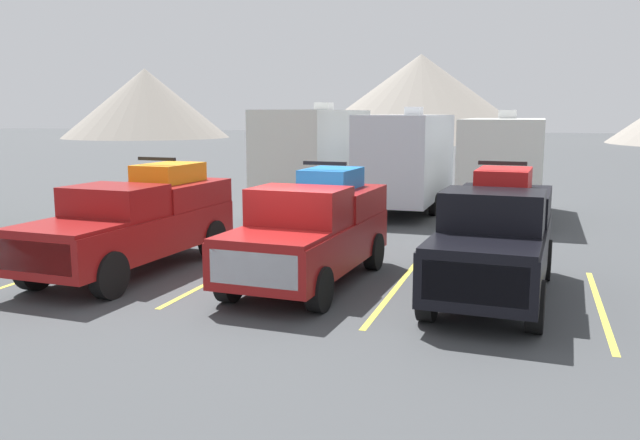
# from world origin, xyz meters

# --- Properties ---
(ground_plane) EXTENTS (240.00, 240.00, 0.00)m
(ground_plane) POSITION_xyz_m (0.00, 0.00, 0.00)
(ground_plane) COLOR #3F4244
(pickup_truck_a) EXTENTS (2.39, 5.94, 2.56)m
(pickup_truck_a) POSITION_xyz_m (-4.05, 0.83, 1.18)
(pickup_truck_a) COLOR maroon
(pickup_truck_a) RESTS_ON ground
(pickup_truck_b) EXTENTS (2.34, 5.33, 2.54)m
(pickup_truck_b) POSITION_xyz_m (0.12, 1.04, 1.16)
(pickup_truck_b) COLOR maroon
(pickup_truck_b) RESTS_ON ground
(pickup_truck_c) EXTENTS (2.29, 5.58, 2.62)m
(pickup_truck_c) POSITION_xyz_m (3.91, 1.13, 1.20)
(pickup_truck_c) COLOR black
(pickup_truck_c) RESTS_ON ground
(lot_stripe_a) EXTENTS (0.12, 5.50, 0.01)m
(lot_stripe_a) POSITION_xyz_m (-5.87, 0.94, 0.00)
(lot_stripe_a) COLOR gold
(lot_stripe_a) RESTS_ON ground
(lot_stripe_b) EXTENTS (0.12, 5.50, 0.01)m
(lot_stripe_b) POSITION_xyz_m (-1.96, 0.94, 0.00)
(lot_stripe_b) COLOR gold
(lot_stripe_b) RESTS_ON ground
(lot_stripe_c) EXTENTS (0.12, 5.50, 0.01)m
(lot_stripe_c) POSITION_xyz_m (1.96, 0.94, 0.00)
(lot_stripe_c) COLOR gold
(lot_stripe_c) RESTS_ON ground
(lot_stripe_d) EXTENTS (0.12, 5.50, 0.01)m
(lot_stripe_d) POSITION_xyz_m (5.87, 0.94, 0.00)
(lot_stripe_d) COLOR gold
(lot_stripe_d) RESTS_ON ground
(camper_trailer_a) EXTENTS (2.65, 8.26, 4.02)m
(camper_trailer_a) POSITION_xyz_m (-3.49, 12.07, 2.11)
(camper_trailer_a) COLOR silver
(camper_trailer_a) RESTS_ON ground
(camper_trailer_b) EXTENTS (2.54, 8.26, 3.84)m
(camper_trailer_b) POSITION_xyz_m (0.12, 12.01, 2.02)
(camper_trailer_b) COLOR silver
(camper_trailer_b) RESTS_ON ground
(camper_trailer_c) EXTENTS (2.65, 7.54, 3.71)m
(camper_trailer_c) POSITION_xyz_m (3.58, 11.59, 1.96)
(camper_trailer_c) COLOR silver
(camper_trailer_c) RESTS_ON ground
(mountain_ridge) EXTENTS (137.36, 35.18, 13.36)m
(mountain_ridge) POSITION_xyz_m (15.39, 77.04, 6.17)
(mountain_ridge) COLOR gray
(mountain_ridge) RESTS_ON ground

